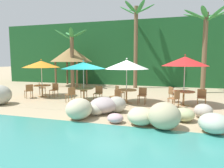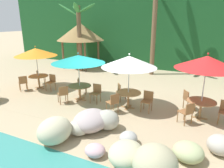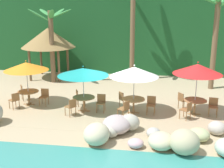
{
  "view_description": "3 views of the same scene",
  "coord_description": "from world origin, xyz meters",
  "px_view_note": "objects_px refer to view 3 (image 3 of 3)",
  "views": [
    {
      "loc": [
        3.26,
        -10.79,
        2.29
      ],
      "look_at": [
        -0.06,
        0.44,
        0.95
      ],
      "focal_mm": 32.6,
      "sensor_mm": 36.0,
      "label": 1
    },
    {
      "loc": [
        3.9,
        -8.08,
        3.74
      ],
      "look_at": [
        0.15,
        -0.16,
        1.02
      ],
      "focal_mm": 32.95,
      "sensor_mm": 36.0,
      "label": 2
    },
    {
      "loc": [
        1.94,
        -13.95,
        5.33
      ],
      "look_at": [
        -0.18,
        0.15,
        1.36
      ],
      "focal_mm": 47.97,
      "sensor_mm": 36.0,
      "label": 3
    }
  ],
  "objects_px": {
    "chair_red_seaward": "(213,105)",
    "umbrella_orange": "(26,66)",
    "chair_white_left": "(125,108)",
    "dining_table_red": "(195,102)",
    "umbrella_red": "(198,69)",
    "palm_tree_nearest": "(52,34)",
    "palm_tree_third": "(216,23)",
    "umbrella_white": "(134,72)",
    "palapa_hut": "(48,38)",
    "chair_red_inland": "(182,100)",
    "chair_white_inland": "(123,99)",
    "dining_table_teal": "(84,99)",
    "palm_tree_second": "(133,14)",
    "chair_teal_inland": "(79,96)",
    "chair_white_seaward": "(151,104)",
    "chair_teal_seaward": "(101,102)",
    "chair_teal_left": "(71,106)",
    "umbrella_teal": "(83,72)",
    "chair_orange_inland": "(24,91)",
    "chair_red_left": "(187,109)",
    "dining_table_orange": "(28,93)",
    "chair_orange_left": "(15,99)",
    "chair_orange_seaward": "(44,96)"
  },
  "relations": [
    {
      "from": "palm_tree_nearest",
      "to": "chair_white_left",
      "type": "bearing_deg",
      "value": -46.82
    },
    {
      "from": "chair_white_inland",
      "to": "dining_table_red",
      "type": "xyz_separation_m",
      "value": [
        3.54,
        -0.37,
        0.1
      ]
    },
    {
      "from": "dining_table_red",
      "to": "chair_red_seaward",
      "type": "xyz_separation_m",
      "value": [
        0.85,
        -0.01,
        -0.1
      ]
    },
    {
      "from": "umbrella_teal",
      "to": "palm_tree_second",
      "type": "bearing_deg",
      "value": 74.1
    },
    {
      "from": "umbrella_teal",
      "to": "chair_orange_inland",
      "type": "bearing_deg",
      "value": 162.31
    },
    {
      "from": "umbrella_white",
      "to": "chair_white_seaward",
      "type": "relative_size",
      "value": 2.8
    },
    {
      "from": "chair_orange_inland",
      "to": "chair_red_seaward",
      "type": "height_order",
      "value": "same"
    },
    {
      "from": "dining_table_red",
      "to": "chair_white_seaward",
      "type": "bearing_deg",
      "value": -174.35
    },
    {
      "from": "chair_teal_inland",
      "to": "umbrella_red",
      "type": "distance_m",
      "value": 6.11
    },
    {
      "from": "dining_table_orange",
      "to": "chair_orange_left",
      "type": "xyz_separation_m",
      "value": [
        -0.4,
        -0.75,
        -0.1
      ]
    },
    {
      "from": "chair_white_inland",
      "to": "dining_table_red",
      "type": "height_order",
      "value": "chair_white_inland"
    },
    {
      "from": "umbrella_red",
      "to": "chair_red_seaward",
      "type": "height_order",
      "value": "umbrella_red"
    },
    {
      "from": "chair_red_seaward",
      "to": "palm_tree_nearest",
      "type": "height_order",
      "value": "palm_tree_nearest"
    },
    {
      "from": "dining_table_teal",
      "to": "chair_teal_inland",
      "type": "xyz_separation_m",
      "value": [
        -0.44,
        0.74,
        -0.1
      ]
    },
    {
      "from": "palapa_hut",
      "to": "chair_red_inland",
      "type": "bearing_deg",
      "value": -30.45
    },
    {
      "from": "chair_orange_left",
      "to": "chair_white_inland",
      "type": "bearing_deg",
      "value": 9.92
    },
    {
      "from": "umbrella_red",
      "to": "palm_tree_second",
      "type": "relative_size",
      "value": 0.38
    },
    {
      "from": "umbrella_white",
      "to": "chair_orange_inland",
      "type": "bearing_deg",
      "value": 170.14
    },
    {
      "from": "umbrella_orange",
      "to": "umbrella_white",
      "type": "distance_m",
      "value": 5.62
    },
    {
      "from": "dining_table_red",
      "to": "chair_red_left",
      "type": "xyz_separation_m",
      "value": [
        -0.43,
        -0.74,
        -0.1
      ]
    },
    {
      "from": "chair_teal_inland",
      "to": "palm_tree_second",
      "type": "xyz_separation_m",
      "value": [
        2.28,
        5.73,
        4.01
      ]
    },
    {
      "from": "chair_white_left",
      "to": "dining_table_red",
      "type": "height_order",
      "value": "chair_white_left"
    },
    {
      "from": "chair_red_seaward",
      "to": "umbrella_orange",
      "type": "bearing_deg",
      "value": 178.87
    },
    {
      "from": "dining_table_red",
      "to": "palm_tree_third",
      "type": "xyz_separation_m",
      "value": [
        1.52,
        4.77,
        3.42
      ]
    },
    {
      "from": "dining_table_red",
      "to": "umbrella_white",
      "type": "bearing_deg",
      "value": -175.12
    },
    {
      "from": "chair_teal_inland",
      "to": "dining_table_red",
      "type": "xyz_separation_m",
      "value": [
        5.85,
        -0.38,
        0.1
      ]
    },
    {
      "from": "dining_table_red",
      "to": "chair_teal_left",
      "type": "bearing_deg",
      "value": -169.36
    },
    {
      "from": "chair_orange_inland",
      "to": "chair_red_left",
      "type": "height_order",
      "value": "same"
    },
    {
      "from": "umbrella_red",
      "to": "palm_tree_nearest",
      "type": "height_order",
      "value": "palm_tree_nearest"
    },
    {
      "from": "chair_teal_inland",
      "to": "chair_teal_left",
      "type": "xyz_separation_m",
      "value": [
        0.0,
        -1.47,
        0.0
      ]
    },
    {
      "from": "palm_tree_nearest",
      "to": "palm_tree_third",
      "type": "distance_m",
      "value": 10.33
    },
    {
      "from": "chair_teal_seaward",
      "to": "dining_table_red",
      "type": "height_order",
      "value": "chair_teal_seaward"
    },
    {
      "from": "chair_white_left",
      "to": "chair_red_left",
      "type": "distance_m",
      "value": 2.89
    },
    {
      "from": "umbrella_orange",
      "to": "palm_tree_third",
      "type": "height_order",
      "value": "palm_tree_third"
    },
    {
      "from": "umbrella_white",
      "to": "palm_tree_third",
      "type": "relative_size",
      "value": 0.42
    },
    {
      "from": "chair_orange_seaward",
      "to": "chair_teal_inland",
      "type": "bearing_deg",
      "value": 4.27
    },
    {
      "from": "chair_orange_left",
      "to": "chair_teal_seaward",
      "type": "distance_m",
      "value": 4.41
    },
    {
      "from": "umbrella_red",
      "to": "chair_white_inland",
      "type": "bearing_deg",
      "value": 174.1
    },
    {
      "from": "dining_table_orange",
      "to": "chair_teal_seaward",
      "type": "relative_size",
      "value": 1.26
    },
    {
      "from": "dining_table_teal",
      "to": "palm_tree_second",
      "type": "height_order",
      "value": "palm_tree_second"
    },
    {
      "from": "palapa_hut",
      "to": "dining_table_red",
      "type": "bearing_deg",
      "value": -31.96
    },
    {
      "from": "chair_teal_inland",
      "to": "chair_white_inland",
      "type": "distance_m",
      "value": 2.31
    },
    {
      "from": "palm_tree_nearest",
      "to": "chair_white_seaward",
      "type": "bearing_deg",
      "value": -36.86
    },
    {
      "from": "dining_table_teal",
      "to": "chair_teal_left",
      "type": "xyz_separation_m",
      "value": [
        -0.43,
        -0.74,
        -0.1
      ]
    },
    {
      "from": "umbrella_red",
      "to": "umbrella_teal",
      "type": "bearing_deg",
      "value": -176.2
    },
    {
      "from": "chair_white_inland",
      "to": "chair_red_seaward",
      "type": "xyz_separation_m",
      "value": [
        4.39,
        -0.38,
        0.0
      ]
    },
    {
      "from": "chair_white_left",
      "to": "dining_table_red",
      "type": "bearing_deg",
      "value": 17.27
    },
    {
      "from": "chair_white_seaward",
      "to": "palm_tree_second",
      "type": "relative_size",
      "value": 0.13
    },
    {
      "from": "chair_teal_seaward",
      "to": "umbrella_red",
      "type": "xyz_separation_m",
      "value": [
        4.56,
        0.26,
        1.75
      ]
    },
    {
      "from": "chair_red_left",
      "to": "chair_red_seaward",
      "type": "bearing_deg",
      "value": 29.31
    }
  ]
}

